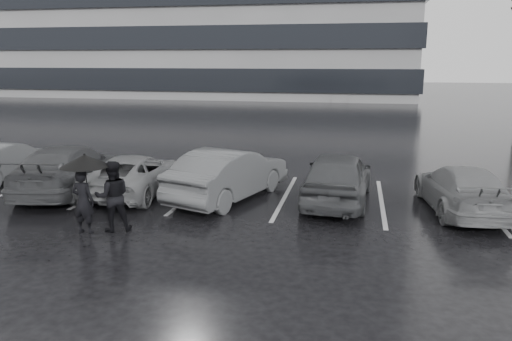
{
  "coord_description": "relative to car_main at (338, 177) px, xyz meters",
  "views": [
    {
      "loc": [
        2.59,
        -11.73,
        4.02
      ],
      "look_at": [
        0.02,
        1.0,
        1.1
      ],
      "focal_mm": 35.0,
      "sensor_mm": 36.0,
      "label": 1
    }
  ],
  "objects": [
    {
      "name": "car_west_d",
      "position": [
        -11.11,
        0.49,
        -0.09
      ],
      "size": [
        1.64,
        4.04,
        1.3
      ],
      "primitive_type": "imported",
      "rotation": [
        0.0,
        0.0,
        3.08
      ],
      "color": "#303133",
      "rests_on": "ground"
    },
    {
      "name": "car_east",
      "position": [
        3.29,
        -0.23,
        -0.12
      ],
      "size": [
        2.21,
        4.47,
        1.25
      ],
      "primitive_type": "imported",
      "rotation": [
        0.0,
        0.0,
        3.25
      ],
      "color": "#525255",
      "rests_on": "ground"
    },
    {
      "name": "car_west_b",
      "position": [
        -6.09,
        -0.27,
        -0.14
      ],
      "size": [
        2.27,
        4.43,
        1.2
      ],
      "primitive_type": "imported",
      "rotation": [
        0.0,
        0.0,
        3.21
      ],
      "color": "#525255",
      "rests_on": "ground"
    },
    {
      "name": "car_west_a",
      "position": [
        -3.12,
        -0.24,
        0.0
      ],
      "size": [
        2.93,
        4.79,
        1.49
      ],
      "primitive_type": "imported",
      "rotation": [
        0.0,
        0.0,
        2.82
      ],
      "color": "#303133",
      "rests_on": "ground"
    },
    {
      "name": "umbrella",
      "position": [
        -5.63,
        -3.72,
        0.99
      ],
      "size": [
        1.12,
        1.12,
        1.9
      ],
      "color": "black",
      "rests_on": "ground"
    },
    {
      "name": "car_main",
      "position": [
        0.0,
        0.0,
        0.0
      ],
      "size": [
        2.03,
        4.46,
        1.48
      ],
      "primitive_type": "imported",
      "rotation": [
        0.0,
        0.0,
        3.08
      ],
      "color": "black",
      "rests_on": "ground"
    },
    {
      "name": "car_west_c",
      "position": [
        -8.14,
        -0.46,
        -0.02
      ],
      "size": [
        2.74,
        5.23,
        1.45
      ],
      "primitive_type": "imported",
      "rotation": [
        0.0,
        0.0,
        3.29
      ],
      "color": "black",
      "rests_on": "ground"
    },
    {
      "name": "pedestrian_left",
      "position": [
        -5.72,
        -3.76,
        0.02
      ],
      "size": [
        0.58,
        0.4,
        1.52
      ],
      "primitive_type": "imported",
      "rotation": [
        0.0,
        0.0,
        3.07
      ],
      "color": "black",
      "rests_on": "ground"
    },
    {
      "name": "pedestrian_right",
      "position": [
        -5.12,
        -3.49,
        0.11
      ],
      "size": [
        1.03,
        0.96,
        1.69
      ],
      "primitive_type": "imported",
      "rotation": [
        0.0,
        0.0,
        3.65
      ],
      "color": "black",
      "rests_on": "ground"
    },
    {
      "name": "ground",
      "position": [
        -2.14,
        -2.2,
        -0.74
      ],
      "size": [
        160.0,
        160.0,
        0.0
      ],
      "primitive_type": "plane",
      "color": "black",
      "rests_on": "ground"
    },
    {
      "name": "stall_stripes",
      "position": [
        -2.94,
        0.3,
        -0.74
      ],
      "size": [
        19.72,
        5.0,
        0.0
      ],
      "color": "#AFAFB2",
      "rests_on": "ground"
    }
  ]
}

